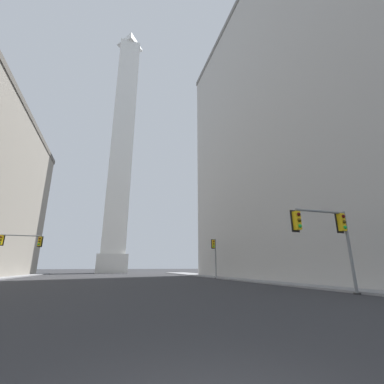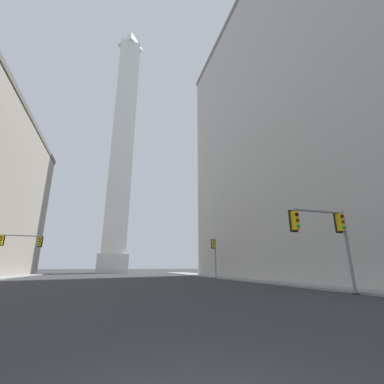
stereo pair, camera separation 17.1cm
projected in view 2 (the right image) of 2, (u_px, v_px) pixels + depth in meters
sidewalk_right at (260, 280)px, 29.64m from camera, size 5.00×82.75×0.15m
building_right at (329, 131)px, 39.86m from camera, size 29.30×42.01×43.70m
obelisk at (123, 139)px, 76.12m from camera, size 7.60×7.60×78.39m
traffic_light_near_right at (328, 230)px, 15.62m from camera, size 4.17×0.51×4.95m
traffic_light_mid_left at (13, 245)px, 30.91m from camera, size 4.91×0.51×5.34m
traffic_light_mid_right at (214, 252)px, 36.60m from camera, size 0.76×0.52×5.43m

